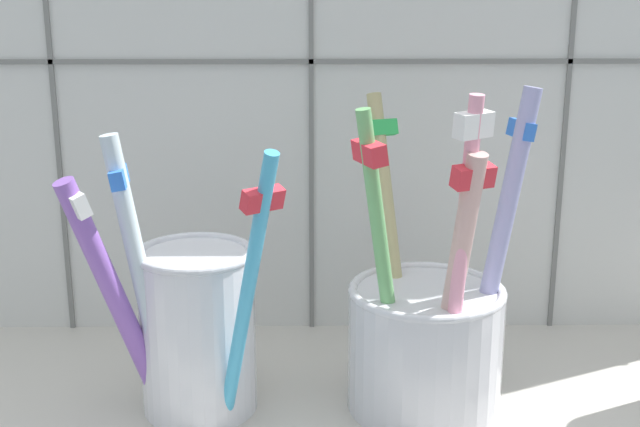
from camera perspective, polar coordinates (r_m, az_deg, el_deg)
counter_slab at (r=50.34cm, az=-0.01°, el=-13.29°), size 64.00×22.00×2.00cm
tile_wall_back at (r=55.92cm, az=-0.13°, el=12.83°), size 64.00×2.20×45.00cm
toothbrush_cup_left at (r=47.43cm, az=-7.72°, el=-7.22°), size 11.31×9.20×15.68cm
toothbrush_cup_right at (r=47.98cm, az=7.50°, el=-7.90°), size 9.87×10.69×17.77cm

